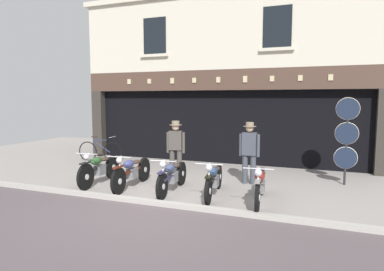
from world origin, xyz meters
The scene contains 12 objects.
ground centered at (0.00, -0.98, -0.04)m, with size 22.65×22.00×0.18m.
shop_facade centered at (0.00, 7.03, 1.67)m, with size 10.95×4.42×6.03m.
motorcycle_left centered at (-2.19, 1.18, 0.43)m, with size 0.62×2.00×0.93m.
motorcycle_center_left centered at (-1.18, 1.17, 0.43)m, with size 0.62×2.10×0.92m.
motorcycle_center centered at (-0.02, 1.16, 0.42)m, with size 0.62×2.05×0.90m.
motorcycle_center_right centered at (1.05, 1.20, 0.41)m, with size 0.62×2.04×0.90m.
motorcycle_right centered at (2.17, 1.03, 0.42)m, with size 0.62×2.08×0.92m.
salesman_left centered at (-0.66, 2.82, 0.93)m, with size 0.55×0.37×1.65m.
shopkeeper_center centered at (1.57, 2.69, 0.93)m, with size 0.56×0.35×1.68m.
tyre_sign_pole centered at (3.99, 3.50, 1.36)m, with size 0.60×0.06×2.34m.
advert_board_near centered at (-2.89, 5.40, 1.87)m, with size 0.84×0.03×1.09m.
leaning_bicycle centered at (-4.30, 4.08, 0.38)m, with size 1.73×0.50×0.96m.
Camera 1 is at (3.45, -6.37, 2.30)m, focal length 32.01 mm.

